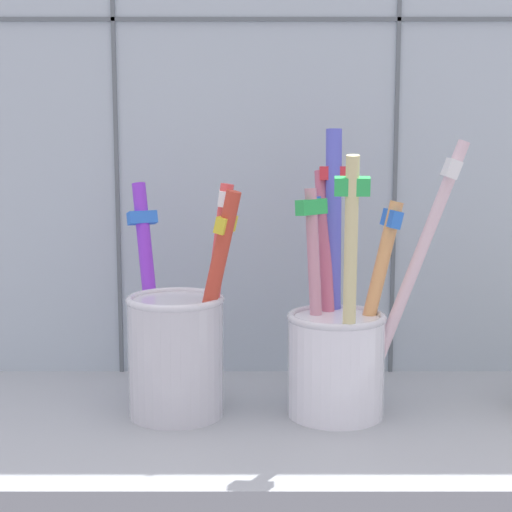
% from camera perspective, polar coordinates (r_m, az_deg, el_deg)
% --- Properties ---
extents(counter_slab, '(0.64, 0.22, 0.02)m').
position_cam_1_polar(counter_slab, '(0.55, 0.00, -12.32)').
color(counter_slab, '#9EA3A8').
rests_on(counter_slab, ground).
extents(tile_wall_back, '(0.64, 0.02, 0.45)m').
position_cam_1_polar(tile_wall_back, '(0.64, -0.04, 10.18)').
color(tile_wall_back, '#B2C1CC').
rests_on(tile_wall_back, ground).
extents(toothbrush_cup_left, '(0.08, 0.09, 0.16)m').
position_cam_1_polar(toothbrush_cup_left, '(0.55, -5.51, -6.31)').
color(toothbrush_cup_left, silver).
rests_on(toothbrush_cup_left, counter_slab).
extents(toothbrush_cup_right, '(0.12, 0.09, 0.19)m').
position_cam_1_polar(toothbrush_cup_right, '(0.55, 5.84, -6.02)').
color(toothbrush_cup_right, white).
rests_on(toothbrush_cup_right, counter_slab).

